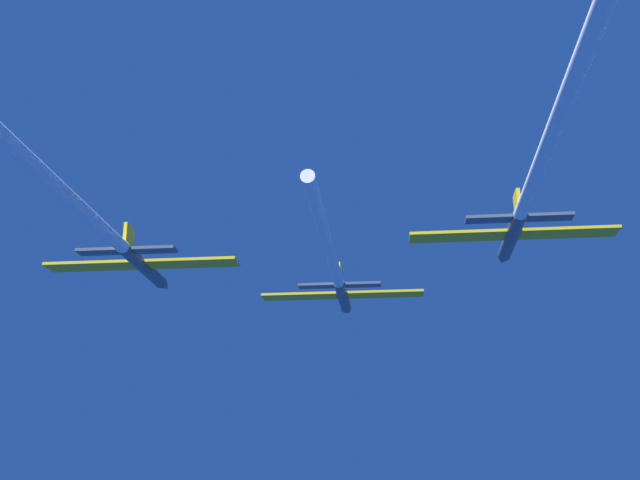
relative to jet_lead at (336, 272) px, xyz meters
The scene contains 3 objects.
jet_lead is the anchor object (origin of this frame).
jet_left_wing 30.56m from the jet_lead, 131.13° to the right, with size 20.93×54.94×3.47m.
jet_right_wing 29.97m from the jet_lead, 50.64° to the right, with size 20.93×53.81×3.47m.
Camera 1 is at (7.63, -97.79, -25.38)m, focal length 43.27 mm.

